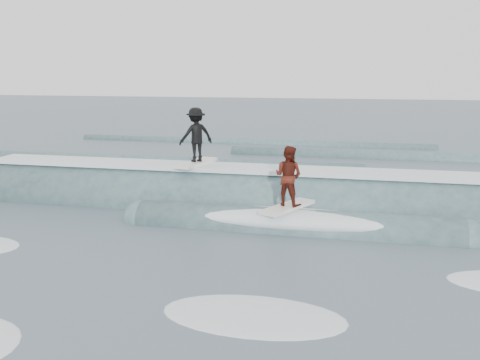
# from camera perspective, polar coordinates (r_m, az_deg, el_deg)

# --- Properties ---
(ground) EXTENTS (160.00, 160.00, 0.00)m
(ground) POSITION_cam_1_polar(r_m,az_deg,el_deg) (11.30, -6.70, -11.14)
(ground) COLOR #435461
(ground) RESTS_ON ground
(breaking_wave) EXTENTS (23.70, 4.06, 2.56)m
(breaking_wave) POSITION_cam_1_polar(r_m,az_deg,el_deg) (17.12, 1.29, -3.07)
(breaking_wave) COLOR #345257
(breaking_wave) RESTS_ON ground
(surfer_black) EXTENTS (1.29, 2.07, 1.85)m
(surfer_black) POSITION_cam_1_polar(r_m,az_deg,el_deg) (17.45, -4.71, 4.60)
(surfer_black) COLOR white
(surfer_black) RESTS_ON ground
(surfer_red) EXTENTS (1.36, 2.04, 1.76)m
(surfer_red) POSITION_cam_1_polar(r_m,az_deg,el_deg) (14.72, 5.17, 0.06)
(surfer_red) COLOR white
(surfer_red) RESTS_ON ground
(whitewater) EXTENTS (17.29, 7.72, 0.10)m
(whitewater) POSITION_cam_1_polar(r_m,az_deg,el_deg) (10.60, -6.54, -12.71)
(whitewater) COLOR white
(whitewater) RESTS_ON ground
(far_swells) EXTENTS (36.94, 8.65, 0.80)m
(far_swells) POSITION_cam_1_polar(r_m,az_deg,el_deg) (28.00, 5.87, 2.52)
(far_swells) COLOR #345257
(far_swells) RESTS_ON ground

